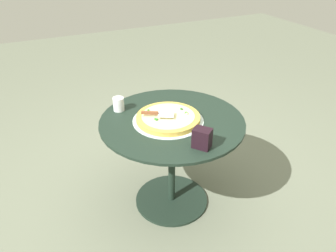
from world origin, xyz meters
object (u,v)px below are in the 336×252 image
at_px(drinking_cup, 119,104).
at_px(pizza_server, 157,114).
at_px(patio_table, 172,144).
at_px(napkin_dispenser, 202,138).
at_px(pizza_on_tray, 168,118).

bearing_deg(drinking_cup, pizza_server, 33.62).
bearing_deg(patio_table, pizza_server, -99.40).
bearing_deg(napkin_dispenser, patio_table, 144.36).
xyz_separation_m(patio_table, pizza_on_tray, (-0.00, -0.03, 0.21)).
distance_m(patio_table, pizza_on_tray, 0.21).
bearing_deg(patio_table, pizza_on_tray, -95.23).
xyz_separation_m(patio_table, napkin_dispenser, (0.36, 0.01, 0.25)).
xyz_separation_m(patio_table, drinking_cup, (-0.28, -0.27, 0.24)).
distance_m(patio_table, drinking_cup, 0.46).
bearing_deg(pizza_on_tray, patio_table, 84.77).
relative_size(pizza_server, napkin_dispenser, 1.74).
bearing_deg(drinking_cup, napkin_dispenser, 24.21).
relative_size(patio_table, drinking_cup, 10.26).
relative_size(drinking_cup, napkin_dispenser, 0.78).
bearing_deg(pizza_on_tray, drinking_cup, -138.61).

